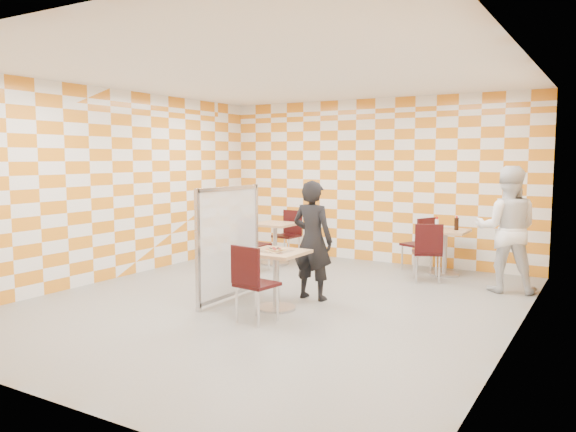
% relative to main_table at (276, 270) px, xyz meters
% --- Properties ---
extents(room_shell, '(7.00, 7.00, 7.00)m').
position_rel_main_table_xyz_m(room_shell, '(-0.20, 0.81, 0.99)').
color(room_shell, gray).
rests_on(room_shell, ground).
extents(main_table, '(0.70, 0.70, 0.75)m').
position_rel_main_table_xyz_m(main_table, '(0.00, 0.00, 0.00)').
color(main_table, tan).
rests_on(main_table, ground).
extents(second_table, '(0.70, 0.70, 0.75)m').
position_rel_main_table_xyz_m(second_table, '(1.29, 3.19, 0.00)').
color(second_table, tan).
rests_on(second_table, ground).
extents(empty_table, '(0.70, 0.70, 0.75)m').
position_rel_main_table_xyz_m(empty_table, '(-1.62, 2.58, 0.00)').
color(empty_table, tan).
rests_on(empty_table, ground).
extents(chair_main_front, '(0.48, 0.48, 0.92)m').
position_rel_main_table_xyz_m(chair_main_front, '(0.09, -0.69, 0.04)').
color(chair_main_front, black).
rests_on(chair_main_front, ground).
extents(chair_second_front, '(0.56, 0.56, 0.92)m').
position_rel_main_table_xyz_m(chair_second_front, '(1.22, 2.48, 0.04)').
color(chair_second_front, black).
rests_on(chair_second_front, ground).
extents(chair_second_side, '(0.57, 0.56, 0.92)m').
position_rel_main_table_xyz_m(chair_second_side, '(0.87, 3.26, 0.04)').
color(chair_second_side, black).
rests_on(chair_second_side, ground).
extents(chair_empty_near, '(0.45, 0.46, 0.92)m').
position_rel_main_table_xyz_m(chair_empty_near, '(-1.59, 1.78, 0.04)').
color(chair_empty_near, black).
rests_on(chair_empty_near, ground).
extents(chair_empty_far, '(0.46, 0.47, 0.92)m').
position_rel_main_table_xyz_m(chair_empty_far, '(-1.66, 3.16, 0.04)').
color(chair_empty_far, black).
rests_on(chair_empty_far, ground).
extents(partition, '(0.08, 1.38, 1.55)m').
position_rel_main_table_xyz_m(partition, '(-0.77, 0.05, 0.28)').
color(partition, white).
rests_on(partition, ground).
extents(man_dark, '(0.61, 0.41, 1.62)m').
position_rel_main_table_xyz_m(man_dark, '(0.16, 0.69, 0.30)').
color(man_dark, black).
rests_on(man_dark, ground).
extents(man_white, '(1.00, 0.85, 1.81)m').
position_rel_main_table_xyz_m(man_white, '(2.35, 2.50, 0.40)').
color(man_white, white).
rests_on(man_white, ground).
extents(pizza_on_foil, '(0.40, 0.40, 0.04)m').
position_rel_main_table_xyz_m(pizza_on_foil, '(-0.00, -0.02, 0.26)').
color(pizza_on_foil, silver).
rests_on(pizza_on_foil, main_table).
extents(sport_bottle, '(0.06, 0.06, 0.20)m').
position_rel_main_table_xyz_m(sport_bottle, '(1.12, 3.27, 0.33)').
color(sport_bottle, white).
rests_on(sport_bottle, second_table).
extents(soda_bottle, '(0.07, 0.07, 0.23)m').
position_rel_main_table_xyz_m(soda_bottle, '(1.45, 3.26, 0.34)').
color(soda_bottle, black).
rests_on(soda_bottle, second_table).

